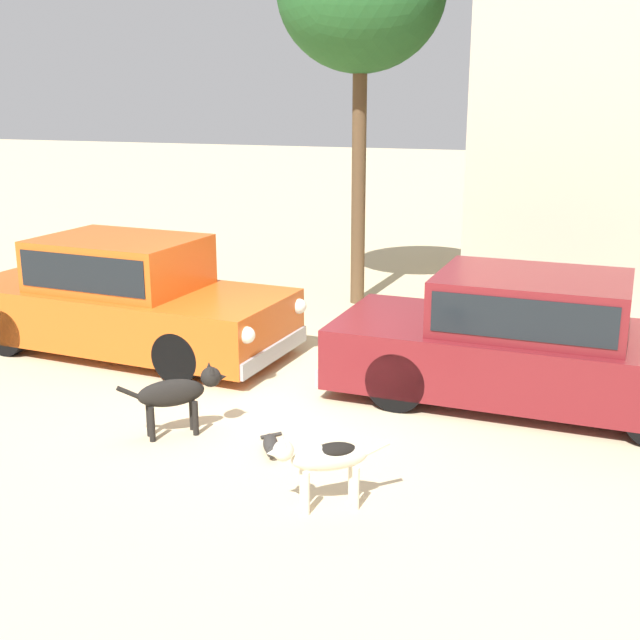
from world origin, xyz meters
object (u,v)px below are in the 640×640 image
(parked_sedan_nearest, at_px, (124,296))
(parked_sedan_second, at_px, (532,340))
(stray_dog_spotted, at_px, (179,392))
(stray_cat, at_px, (271,445))
(stray_dog_tan, at_px, (324,459))

(parked_sedan_nearest, distance_m, parked_sedan_second, 5.26)
(parked_sedan_second, height_order, stray_dog_spotted, parked_sedan_second)
(parked_sedan_nearest, bearing_deg, stray_cat, -33.16)
(stray_dog_spotted, bearing_deg, stray_dog_tan, -68.08)
(stray_dog_spotted, height_order, stray_cat, stray_dog_spotted)
(stray_dog_spotted, height_order, stray_dog_tan, stray_dog_spotted)
(parked_sedan_nearest, relative_size, stray_dog_spotted, 5.21)
(parked_sedan_second, bearing_deg, parked_sedan_nearest, -179.44)
(parked_sedan_nearest, height_order, parked_sedan_second, parked_sedan_nearest)
(parked_sedan_nearest, distance_m, stray_cat, 3.90)
(parked_sedan_nearest, relative_size, stray_cat, 7.22)
(stray_dog_tan, bearing_deg, stray_dog_spotted, -58.70)
(stray_dog_tan, bearing_deg, parked_sedan_nearest, -70.74)
(stray_dog_spotted, xyz_separation_m, stray_cat, (1.01, -0.08, -0.39))
(stray_cat, bearing_deg, parked_sedan_nearest, -153.08)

